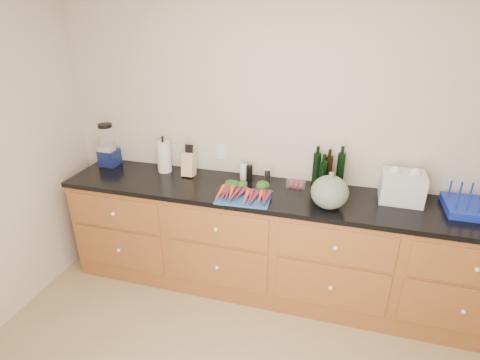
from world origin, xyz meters
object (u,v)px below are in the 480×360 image
(blender_appliance, at_px, (108,147))
(dish_rack, at_px, (479,207))
(squash, at_px, (330,192))
(tomato_box, at_px, (296,182))
(cutting_board, at_px, (244,197))
(paper_towel, at_px, (164,157))
(knife_block, at_px, (189,164))
(carrots, at_px, (245,192))

(blender_appliance, xyz_separation_m, dish_rack, (3.05, -0.08, -0.13))
(squash, relative_size, blender_appliance, 0.69)
(tomato_box, distance_m, dish_rack, 1.31)
(cutting_board, xyz_separation_m, blender_appliance, (-1.38, 0.32, 0.17))
(blender_appliance, bearing_deg, tomato_box, 0.40)
(blender_appliance, height_order, tomato_box, blender_appliance)
(paper_towel, bearing_deg, squash, -11.44)
(squash, distance_m, knife_block, 1.24)
(squash, bearing_deg, blender_appliance, 171.75)
(squash, height_order, blender_appliance, blender_appliance)
(paper_towel, xyz_separation_m, tomato_box, (1.18, 0.01, -0.10))
(carrots, distance_m, dish_rack, 1.68)
(paper_towel, height_order, tomato_box, paper_towel)
(squash, height_order, paper_towel, paper_towel)
(cutting_board, bearing_deg, dish_rack, 8.19)
(carrots, distance_m, knife_block, 0.64)
(paper_towel, relative_size, knife_block, 1.35)
(knife_block, xyz_separation_m, tomato_box, (0.93, 0.03, -0.07))
(knife_block, bearing_deg, tomato_box, 1.84)
(dish_rack, bearing_deg, knife_block, 178.47)
(tomato_box, bearing_deg, knife_block, -178.16)
(carrots, distance_m, tomato_box, 0.46)
(knife_block, distance_m, tomato_box, 0.94)
(blender_appliance, distance_m, paper_towel, 0.56)
(cutting_board, xyz_separation_m, squash, (0.63, 0.03, 0.12))
(paper_towel, relative_size, dish_rack, 0.62)
(blender_appliance, xyz_separation_m, paper_towel, (0.56, 0.00, -0.03))
(tomato_box, height_order, dish_rack, dish_rack)
(squash, xyz_separation_m, dish_rack, (1.04, 0.21, -0.08))
(blender_appliance, relative_size, knife_block, 1.93)
(blender_appliance, distance_m, dish_rack, 3.05)
(cutting_board, bearing_deg, knife_block, 152.50)
(squash, xyz_separation_m, blender_appliance, (-2.01, 0.29, 0.05))
(tomato_box, bearing_deg, paper_towel, -179.51)
(carrots, bearing_deg, paper_towel, 161.21)
(knife_block, bearing_deg, dish_rack, -1.53)
(knife_block, relative_size, tomato_box, 1.36)
(blender_appliance, xyz_separation_m, tomato_box, (1.74, 0.01, -0.14))
(cutting_board, distance_m, knife_block, 0.66)
(paper_towel, bearing_deg, knife_block, -4.68)
(dish_rack, bearing_deg, carrots, -173.19)
(knife_block, height_order, dish_rack, knife_block)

